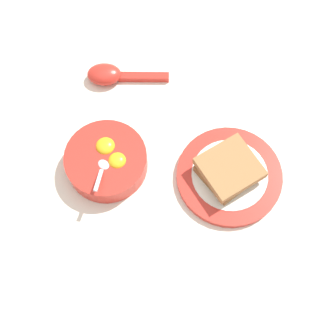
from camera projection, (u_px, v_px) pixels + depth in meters
ground_plane at (103, 192)px, 0.90m from camera, size 3.00×3.00×0.00m
egg_bowl at (106, 161)px, 0.90m from camera, size 0.16×0.16×0.07m
toast_plate at (229, 176)px, 0.90m from camera, size 0.20×0.20×0.02m
toast_sandwich at (229, 169)px, 0.88m from camera, size 0.12×0.13×0.04m
soup_spoon at (111, 75)px, 0.98m from camera, size 0.15×0.14×0.03m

